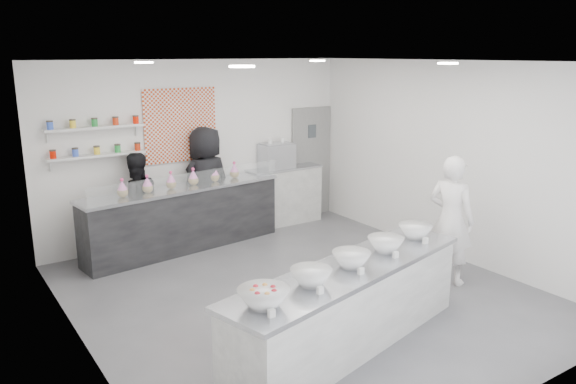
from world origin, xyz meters
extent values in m
plane|color=#515156|center=(0.00, 0.00, 0.00)|extent=(6.00, 6.00, 0.00)
plane|color=white|center=(0.00, 0.00, 3.00)|extent=(6.00, 6.00, 0.00)
plane|color=white|center=(0.00, 3.00, 1.50)|extent=(5.50, 0.00, 5.50)
plane|color=white|center=(-2.75, 0.00, 1.50)|extent=(0.00, 6.00, 6.00)
plane|color=white|center=(2.75, 0.00, 1.50)|extent=(0.00, 6.00, 6.00)
cube|color=gray|center=(2.30, 2.97, 1.05)|extent=(0.88, 0.04, 2.10)
cube|color=#B83208|center=(-0.35, 2.98, 1.95)|extent=(1.25, 0.03, 1.20)
cube|color=silver|center=(-1.75, 2.90, 1.60)|extent=(1.45, 0.22, 0.04)
cube|color=silver|center=(-1.75, 2.90, 2.02)|extent=(1.45, 0.22, 0.04)
cylinder|color=white|center=(-1.40, -1.00, 2.98)|extent=(0.24, 0.24, 0.02)
cylinder|color=white|center=(1.40, -1.00, 2.98)|extent=(0.24, 0.24, 0.02)
cylinder|color=white|center=(-1.40, 1.60, 2.98)|extent=(0.24, 0.24, 0.02)
cylinder|color=white|center=(1.40, 1.60, 2.98)|extent=(0.24, 0.24, 0.02)
cube|color=#A5A5A1|center=(-0.34, -1.39, 0.45)|extent=(3.41, 1.51, 0.91)
cube|color=black|center=(-0.57, 2.48, 0.52)|extent=(3.39, 0.99, 1.04)
cube|color=white|center=(-0.54, 2.19, 1.18)|extent=(3.27, 0.40, 0.28)
cube|color=#A5A5A1|center=(1.55, 2.78, 0.53)|extent=(1.43, 0.45, 1.06)
cube|color=#93969E|center=(1.39, 2.78, 1.29)|extent=(0.59, 0.41, 0.45)
imported|color=white|center=(1.92, -0.79, 0.89)|extent=(0.60, 0.75, 1.78)
imported|color=black|center=(-1.25, 2.73, 0.81)|extent=(0.82, 0.65, 1.61)
imported|color=black|center=(-0.04, 2.73, 0.97)|extent=(1.05, 0.79, 1.93)
camera|label=1|loc=(-3.98, -5.63, 3.10)|focal=35.00mm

